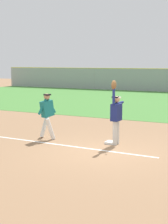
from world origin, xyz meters
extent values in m
plane|color=#936D4C|center=(0.00, 0.00, 0.00)|extent=(74.57, 74.57, 0.00)
cube|color=white|center=(-4.17, 0.15, 0.00)|extent=(12.00, 0.44, 0.01)
cube|color=white|center=(-0.17, 1.05, 0.04)|extent=(0.38, 0.38, 0.08)
cylinder|color=silver|center=(0.03, 1.13, 0.42)|extent=(0.16, 0.16, 0.85)
cylinder|color=silver|center=(0.01, 0.93, 0.42)|extent=(0.16, 0.16, 0.85)
cube|color=navy|center=(0.02, 1.03, 1.15)|extent=(0.29, 0.46, 0.60)
sphere|color=tan|center=(0.02, 1.03, 1.60)|extent=(0.25, 0.25, 0.23)
cube|color=black|center=(-0.01, 1.03, 1.68)|extent=(0.23, 0.22, 0.05)
cylinder|color=navy|center=(0.00, 0.81, 1.76)|extent=(0.10, 0.10, 0.62)
cylinder|color=navy|center=(0.03, 1.25, 1.45)|extent=(0.14, 0.62, 0.09)
ellipsoid|color=brown|center=(0.00, 0.81, 2.12)|extent=(0.16, 0.29, 0.32)
cylinder|color=white|center=(-2.43, 0.59, 0.42)|extent=(0.28, 0.46, 0.85)
cylinder|color=white|center=(-2.90, 0.92, 0.42)|extent=(0.28, 0.46, 0.85)
cube|color=#197272|center=(-2.66, 0.76, 1.15)|extent=(0.42, 0.58, 0.66)
sphere|color=tan|center=(-2.66, 0.76, 1.60)|extent=(0.29, 0.29, 0.23)
cube|color=black|center=(-2.63, 0.75, 1.68)|extent=(0.27, 0.26, 0.05)
cylinder|color=#197272|center=(-2.59, 0.96, 1.23)|extent=(0.22, 0.41, 0.58)
cylinder|color=#197272|center=(-2.74, 0.55, 1.23)|extent=(0.22, 0.41, 0.58)
sphere|color=white|center=(0.20, 0.87, 1.69)|extent=(0.07, 0.07, 0.07)
cylinder|color=gray|center=(-21.87, 23.04, 1.10)|extent=(0.08, 0.08, 2.20)
cylinder|color=gray|center=(-10.93, 23.04, 1.10)|extent=(0.08, 0.08, 2.20)
cube|color=#23389E|center=(-12.25, 27.49, 0.57)|extent=(4.57, 2.33, 0.55)
cube|color=#2D333D|center=(-12.25, 27.49, 1.05)|extent=(2.36, 1.96, 0.40)
cylinder|color=black|center=(-10.91, 28.58, 0.30)|extent=(0.62, 0.28, 0.60)
cylinder|color=black|center=(-10.71, 26.69, 0.30)|extent=(0.62, 0.28, 0.60)
cylinder|color=black|center=(-13.79, 28.29, 0.30)|extent=(0.62, 0.28, 0.60)
cylinder|color=black|center=(-13.60, 26.40, 0.30)|extent=(0.62, 0.28, 0.60)
cube|color=#1E6B33|center=(-6.20, 27.37, 0.57)|extent=(4.41, 1.93, 0.55)
cube|color=#2D333D|center=(-6.20, 27.37, 1.05)|extent=(2.21, 1.76, 0.40)
cylinder|color=black|center=(-4.76, 28.34, 0.30)|extent=(0.60, 0.22, 0.60)
cylinder|color=black|center=(-4.74, 26.44, 0.30)|extent=(0.60, 0.22, 0.60)
cylinder|color=black|center=(-7.66, 28.31, 0.30)|extent=(0.60, 0.22, 0.60)
cylinder|color=black|center=(-7.64, 26.41, 0.30)|extent=(0.60, 0.22, 0.60)
camera|label=1|loc=(4.28, -10.10, 2.90)|focal=55.06mm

